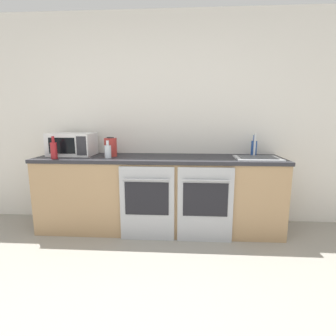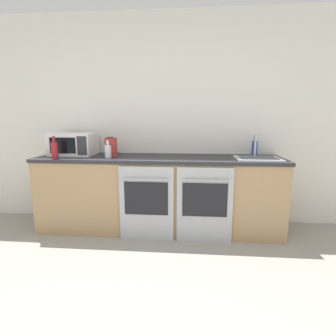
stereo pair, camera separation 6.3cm
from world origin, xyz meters
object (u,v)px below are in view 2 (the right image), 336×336
(oven_right, at_px, (205,205))
(microwave, at_px, (73,144))
(sink, at_px, (258,158))
(oven_left, at_px, (146,203))
(kettle, at_px, (111,147))
(bottle_blue, at_px, (255,148))
(bottle_clear, at_px, (108,151))
(bottle_red, at_px, (55,150))

(oven_right, relative_size, microwave, 1.61)
(sink, bearing_deg, microwave, 175.97)
(sink, bearing_deg, oven_left, -168.21)
(oven_left, bearing_deg, microwave, 157.19)
(oven_left, distance_m, kettle, 0.82)
(oven_right, height_order, sink, sink)
(bottle_blue, bearing_deg, oven_left, -157.71)
(oven_right, height_order, bottle_clear, bottle_clear)
(oven_left, bearing_deg, oven_right, 0.00)
(microwave, relative_size, bottle_red, 2.04)
(microwave, height_order, bottle_red, microwave)
(oven_right, xyz_separation_m, bottle_blue, (0.61, 0.51, 0.56))
(oven_left, distance_m, bottle_red, 1.19)
(microwave, height_order, kettle, microwave)
(bottle_clear, xyz_separation_m, sink, (1.68, 0.05, -0.06))
(bottle_blue, height_order, bottle_clear, bottle_blue)
(bottle_red, relative_size, bottle_clear, 1.27)
(oven_right, relative_size, kettle, 3.63)
(bottle_clear, bearing_deg, oven_right, -10.65)
(oven_right, bearing_deg, microwave, 165.69)
(microwave, bearing_deg, bottle_blue, 2.59)
(oven_right, distance_m, bottle_blue, 0.97)
(oven_left, xyz_separation_m, oven_right, (0.63, 0.00, 0.00))
(oven_right, bearing_deg, bottle_red, 176.51)
(microwave, height_order, sink, sink)
(oven_right, bearing_deg, bottle_clear, 169.35)
(kettle, bearing_deg, oven_right, -17.55)
(oven_right, xyz_separation_m, bottle_clear, (-1.10, 0.21, 0.54))
(oven_right, xyz_separation_m, microwave, (-1.59, 0.41, 0.60))
(microwave, distance_m, bottle_clear, 0.54)
(oven_left, height_order, oven_right, same)
(bottle_red, distance_m, bottle_clear, 0.59)
(bottle_red, distance_m, kettle, 0.62)
(microwave, bearing_deg, oven_left, -22.81)
(bottle_blue, bearing_deg, sink, -95.00)
(bottle_blue, xyz_separation_m, sink, (-0.02, -0.25, -0.08))
(microwave, height_order, bottle_blue, microwave)
(oven_left, height_order, kettle, kettle)
(bottle_blue, bearing_deg, bottle_clear, -170.03)
(microwave, distance_m, bottle_red, 0.32)
(bottle_blue, distance_m, kettle, 1.72)
(bottle_red, distance_m, bottle_blue, 2.32)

